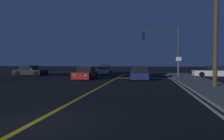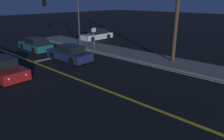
# 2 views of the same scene
# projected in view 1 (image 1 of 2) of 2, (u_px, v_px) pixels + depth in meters

# --- Properties ---
(ground_plane) EXTENTS (160.00, 160.00, 0.00)m
(ground_plane) POSITION_uv_depth(u_px,v_px,m) (34.00, 122.00, 7.12)
(ground_plane) COLOR black
(sidewalk_right) EXTENTS (3.20, 37.55, 0.15)m
(sidewalk_right) POSITION_uv_depth(u_px,v_px,m) (210.00, 87.00, 16.21)
(sidewalk_right) COLOR slate
(sidewalk_right) RESTS_ON ground
(lane_line_center) EXTENTS (0.20, 35.47, 0.01)m
(lane_line_center) POSITION_uv_depth(u_px,v_px,m) (101.00, 86.00, 17.42)
(lane_line_center) COLOR gold
(lane_line_center) RESTS_ON ground
(lane_line_edge_right) EXTENTS (0.16, 35.47, 0.01)m
(lane_line_edge_right) POSITION_uv_depth(u_px,v_px,m) (183.00, 88.00, 16.49)
(lane_line_edge_right) COLOR silver
(lane_line_edge_right) RESTS_ON ground
(stop_bar) EXTENTS (6.25, 0.50, 0.01)m
(stop_bar) POSITION_uv_depth(u_px,v_px,m) (145.00, 78.00, 25.76)
(stop_bar) COLOR silver
(stop_bar) RESTS_ON ground
(car_distant_tail_navy) EXTENTS (1.98, 4.55, 1.34)m
(car_distant_tail_navy) POSITION_uv_depth(u_px,v_px,m) (140.00, 74.00, 24.12)
(car_distant_tail_navy) COLOR navy
(car_distant_tail_navy) RESTS_ON ground
(car_parked_curb_teal) EXTENTS (2.04, 4.51, 1.34)m
(car_parked_curb_teal) POSITION_uv_depth(u_px,v_px,m) (140.00, 71.00, 29.91)
(car_parked_curb_teal) COLOR #195960
(car_parked_curb_teal) RESTS_ON ground
(car_far_approaching_white) EXTENTS (4.69, 1.90, 1.34)m
(car_far_approaching_white) POSITION_uv_depth(u_px,v_px,m) (213.00, 72.00, 28.54)
(car_far_approaching_white) COLOR silver
(car_far_approaching_white) RESTS_ON ground
(car_mid_block_black) EXTENTS (4.38, 2.07, 1.34)m
(car_mid_block_black) POSITION_uv_depth(u_px,v_px,m) (30.00, 71.00, 30.92)
(car_mid_block_black) COLOR black
(car_mid_block_black) RESTS_ON ground
(car_lead_oncoming_silver) EXTENTS (2.11, 4.53, 1.34)m
(car_lead_oncoming_silver) POSITION_uv_depth(u_px,v_px,m) (105.00, 70.00, 35.09)
(car_lead_oncoming_silver) COLOR #B2B5BA
(car_lead_oncoming_silver) RESTS_ON ground
(car_following_oncoming_red) EXTENTS (1.96, 4.48, 1.34)m
(car_following_oncoming_red) POSITION_uv_depth(u_px,v_px,m) (86.00, 74.00, 24.88)
(car_following_oncoming_red) COLOR maroon
(car_following_oncoming_red) RESTS_ON ground
(traffic_signal_near_right) EXTENTS (4.33, 0.28, 5.94)m
(traffic_signal_near_right) POSITION_uv_depth(u_px,v_px,m) (165.00, 44.00, 27.51)
(traffic_signal_near_right) COLOR #38383D
(traffic_signal_near_right) RESTS_ON ground
(utility_pole_right) EXTENTS (1.83, 0.31, 11.26)m
(utility_pole_right) POSITION_uv_depth(u_px,v_px,m) (216.00, 5.00, 15.93)
(utility_pole_right) COLOR #4C3823
(utility_pole_right) RESTS_ON ground
(street_sign_corner) EXTENTS (0.56, 0.06, 2.42)m
(street_sign_corner) POSITION_uv_depth(u_px,v_px,m) (179.00, 64.00, 24.64)
(street_sign_corner) COLOR slate
(street_sign_corner) RESTS_ON ground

